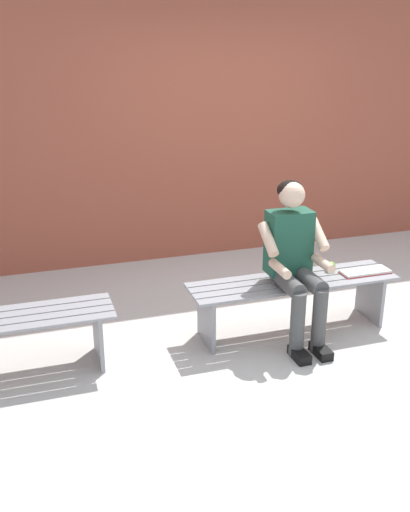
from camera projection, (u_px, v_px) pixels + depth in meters
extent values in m
cube|color=beige|center=(195.00, 431.00, 3.67)|extent=(10.00, 7.00, 0.04)
cube|color=#9E4C38|center=(166.00, 115.00, 6.01)|extent=(9.50, 0.24, 3.01)
cube|color=gray|center=(284.00, 274.00, 4.86)|extent=(1.69, 0.10, 0.02)
cube|color=gray|center=(290.00, 279.00, 4.76)|extent=(1.69, 0.10, 0.02)
cube|color=gray|center=(296.00, 284.00, 4.67)|extent=(1.69, 0.10, 0.02)
cube|color=gray|center=(302.00, 289.00, 4.57)|extent=(1.69, 0.10, 0.02)
cube|color=gray|center=(370.00, 295.00, 5.00)|extent=(0.03, 0.38, 0.42)
cube|color=gray|center=(206.00, 319.00, 4.59)|extent=(0.03, 0.38, 0.42)
cube|color=gray|center=(98.00, 335.00, 4.35)|extent=(0.03, 0.38, 0.42)
cube|color=#1E513D|center=(289.00, 242.00, 4.60)|extent=(0.34, 0.20, 0.50)
sphere|color=beige|center=(292.00, 195.00, 4.46)|extent=(0.20, 0.20, 0.20)
ellipsoid|color=black|center=(290.00, 190.00, 4.48)|extent=(0.20, 0.19, 0.15)
cylinder|color=#4C4C4C|center=(309.00, 280.00, 4.54)|extent=(0.13, 0.40, 0.13)
cylinder|color=#4C4C4C|center=(288.00, 283.00, 4.49)|extent=(0.13, 0.40, 0.13)
cylinder|color=#4C4C4C|center=(319.00, 321.00, 4.45)|extent=(0.11, 0.11, 0.51)
cube|color=black|center=(321.00, 351.00, 4.48)|extent=(0.10, 0.22, 0.07)
cylinder|color=#4C4C4C|center=(297.00, 325.00, 4.40)|extent=(0.11, 0.11, 0.51)
cube|color=black|center=(299.00, 355.00, 4.43)|extent=(0.10, 0.22, 0.07)
cylinder|color=beige|center=(318.00, 234.00, 4.57)|extent=(0.08, 0.28, 0.23)
cylinder|color=beige|center=(323.00, 263.00, 4.48)|extent=(0.07, 0.26, 0.07)
cylinder|color=beige|center=(268.00, 239.00, 4.45)|extent=(0.08, 0.28, 0.23)
cylinder|color=beige|center=(280.00, 269.00, 4.38)|extent=(0.07, 0.26, 0.07)
sphere|color=#72B738|center=(331.00, 266.00, 4.88)|extent=(0.08, 0.08, 0.08)
cube|color=white|center=(376.00, 270.00, 4.88)|extent=(0.20, 0.15, 0.02)
cube|color=white|center=(354.00, 273.00, 4.82)|extent=(0.20, 0.15, 0.02)
cube|color=red|center=(365.00, 273.00, 4.85)|extent=(0.41, 0.16, 0.01)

